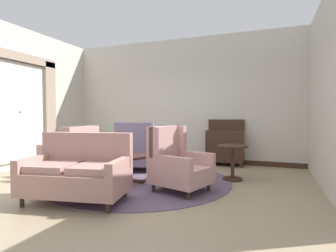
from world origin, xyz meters
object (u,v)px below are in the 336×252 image
at_px(armchair_near_sideboard, 72,154).
at_px(porcelain_vase, 126,147).
at_px(armchair_foreground_right, 136,151).
at_px(side_table, 233,159).
at_px(settee, 78,173).
at_px(armchair_near_window, 177,164).
at_px(sideboard, 225,145).
at_px(coffee_table, 127,161).

bearing_deg(armchair_near_sideboard, porcelain_vase, 86.74).
relative_size(armchair_foreground_right, side_table, 1.62).
bearing_deg(side_table, porcelain_vase, -153.25).
height_order(porcelain_vase, armchair_near_sideboard, armchair_near_sideboard).
relative_size(porcelain_vase, settee, 0.24).
bearing_deg(armchair_near_window, armchair_near_sideboard, 99.76).
bearing_deg(armchair_near_window, side_table, -17.95).
distance_m(armchair_near_window, side_table, 1.31).
bearing_deg(settee, armchair_near_window, 30.41).
bearing_deg(side_table, armchair_near_window, -125.69).
bearing_deg(sideboard, side_table, -75.49).
bearing_deg(porcelain_vase, armchair_near_window, -8.56).
xyz_separation_m(coffee_table, armchair_foreground_right, (-0.31, 0.96, 0.06)).
xyz_separation_m(settee, sideboard, (1.54, 3.51, 0.09)).
bearing_deg(settee, armchair_foreground_right, 84.46).
bearing_deg(armchair_near_window, armchair_foreground_right, 67.05).
height_order(side_table, sideboard, sideboard).
height_order(armchair_foreground_right, armchair_near_sideboard, armchair_foreground_right).
height_order(coffee_table, side_table, side_table).
bearing_deg(settee, side_table, 36.42).
bearing_deg(settee, porcelain_vase, 73.28).
bearing_deg(porcelain_vase, settee, -95.90).
distance_m(coffee_table, armchair_foreground_right, 1.01).
xyz_separation_m(armchair_near_sideboard, side_table, (3.18, 0.72, -0.01)).
distance_m(armchair_foreground_right, armchair_near_sideboard, 1.35).
height_order(coffee_table, armchair_foreground_right, armchair_foreground_right).
relative_size(settee, side_table, 2.31).
relative_size(porcelain_vase, sideboard, 0.33).
height_order(settee, sideboard, sideboard).
relative_size(coffee_table, armchair_near_sideboard, 0.75).
height_order(armchair_foreground_right, sideboard, sideboard).
bearing_deg(armchair_near_window, porcelain_vase, 99.18).
relative_size(armchair_near_sideboard, sideboard, 0.90).
bearing_deg(sideboard, porcelain_vase, -121.17).
relative_size(settee, armchair_near_sideboard, 1.53).
xyz_separation_m(coffee_table, settee, (-0.11, -1.22, 0.02)).
bearing_deg(sideboard, armchair_near_sideboard, -142.41).
relative_size(settee, sideboard, 1.37).
xyz_separation_m(porcelain_vase, armchair_foreground_right, (-0.32, 1.01, -0.20)).
distance_m(porcelain_vase, settee, 1.20).
distance_m(coffee_table, side_table, 1.99).
distance_m(armchair_near_sideboard, side_table, 3.26).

